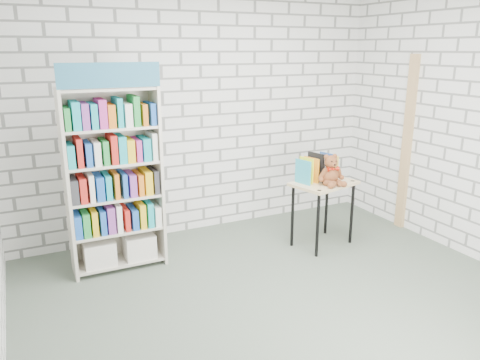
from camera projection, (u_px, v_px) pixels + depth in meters
name	position (u px, v px, depth m)	size (l,w,h in m)	color
ground	(287.00, 301.00, 4.14)	(4.50, 4.50, 0.00)	#4D594B
room_shell	(294.00, 98.00, 3.66)	(4.52, 4.02, 2.81)	silver
bookshelf	(114.00, 179.00, 4.57)	(0.91, 0.35, 2.04)	beige
display_table	(324.00, 191.00, 5.18)	(0.78, 0.62, 0.74)	tan
table_books	(317.00, 168.00, 5.20)	(0.52, 0.32, 0.28)	teal
teddy_bear	(331.00, 173.00, 5.03)	(0.31, 0.29, 0.33)	brown
door_trim	(407.00, 144.00, 5.62)	(0.05, 0.12, 2.10)	tan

